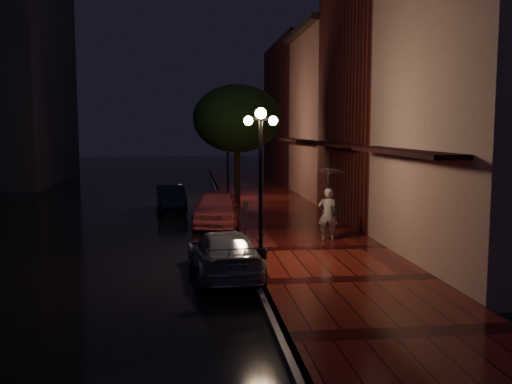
# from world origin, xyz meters

# --- Properties ---
(ground) EXTENTS (120.00, 120.00, 0.00)m
(ground) POSITION_xyz_m (0.00, 0.00, 0.00)
(ground) COLOR black
(ground) RESTS_ON ground
(sidewalk) EXTENTS (4.50, 60.00, 0.15)m
(sidewalk) POSITION_xyz_m (2.25, 0.00, 0.07)
(sidewalk) COLOR #450C0C
(sidewalk) RESTS_ON ground
(curb) EXTENTS (0.25, 60.00, 0.15)m
(curb) POSITION_xyz_m (0.00, 0.00, 0.07)
(curb) COLOR #595451
(curb) RESTS_ON ground
(storefront_near) EXTENTS (5.00, 8.00, 8.50)m
(storefront_near) POSITION_xyz_m (7.00, -6.00, 4.25)
(storefront_near) COLOR gray
(storefront_near) RESTS_ON ground
(storefront_mid) EXTENTS (5.00, 8.00, 11.00)m
(storefront_mid) POSITION_xyz_m (7.00, 2.00, 5.50)
(storefront_mid) COLOR #511914
(storefront_mid) RESTS_ON ground
(storefront_far) EXTENTS (5.00, 8.00, 9.00)m
(storefront_far) POSITION_xyz_m (7.00, 10.00, 4.50)
(storefront_far) COLOR #8C5951
(storefront_far) RESTS_ON ground
(storefront_extra) EXTENTS (5.00, 12.00, 10.00)m
(storefront_extra) POSITION_xyz_m (7.00, 20.00, 5.00)
(storefront_extra) COLOR #511914
(storefront_extra) RESTS_ON ground
(streetlamp_near) EXTENTS (0.96, 0.36, 4.31)m
(streetlamp_near) POSITION_xyz_m (0.35, -5.00, 2.60)
(streetlamp_near) COLOR black
(streetlamp_near) RESTS_ON sidewalk
(streetlamp_far) EXTENTS (0.96, 0.36, 4.31)m
(streetlamp_far) POSITION_xyz_m (0.35, 9.00, 2.60)
(streetlamp_far) COLOR black
(streetlamp_far) RESTS_ON sidewalk
(street_tree) EXTENTS (4.16, 4.16, 5.80)m
(street_tree) POSITION_xyz_m (0.61, 5.99, 4.24)
(street_tree) COLOR black
(street_tree) RESTS_ON sidewalk
(pink_car) EXTENTS (2.19, 4.42, 1.45)m
(pink_car) POSITION_xyz_m (-0.60, 1.71, 0.72)
(pink_car) COLOR #D55860
(pink_car) RESTS_ON ground
(navy_car) EXTENTS (1.62, 3.83, 1.23)m
(navy_car) POSITION_xyz_m (-2.56, 6.00, 0.61)
(navy_car) COLOR black
(navy_car) RESTS_ON ground
(silver_car) EXTENTS (2.04, 4.25, 1.19)m
(silver_car) POSITION_xyz_m (-0.77, -6.22, 0.60)
(silver_car) COLOR #94949B
(silver_car) RESTS_ON ground
(woman_with_umbrella) EXTENTS (1.02, 1.04, 2.46)m
(woman_with_umbrella) POSITION_xyz_m (2.91, -2.56, 1.78)
(woman_with_umbrella) COLOR white
(woman_with_umbrella) RESTS_ON sidewalk
(parking_meter) EXTENTS (0.13, 0.11, 1.39)m
(parking_meter) POSITION_xyz_m (0.15, -2.68, 0.99)
(parking_meter) COLOR black
(parking_meter) RESTS_ON sidewalk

